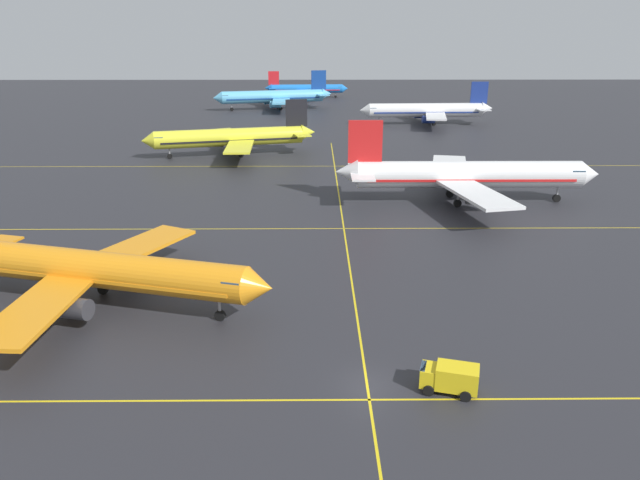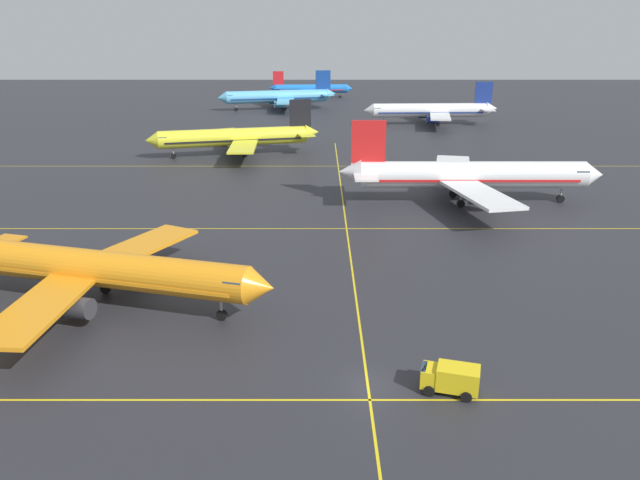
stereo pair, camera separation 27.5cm
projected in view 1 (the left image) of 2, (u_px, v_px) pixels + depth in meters
name	position (u px, v px, depth m)	size (l,w,h in m)	color
ground_plane	(367.00, 384.00, 44.34)	(600.00, 600.00, 0.00)	#28282D
airliner_front_gate	(96.00, 270.00, 55.90)	(34.12, 29.07, 10.76)	orange
airliner_second_row	(465.00, 175.00, 90.40)	(40.09, 34.73, 12.51)	white
airliner_third_row	(232.00, 137.00, 124.92)	(36.03, 30.66, 11.32)	yellow
airliner_far_left_stand	(427.00, 110.00, 167.10)	(37.80, 32.60, 11.76)	white
airliner_far_right_stand	(274.00, 97.00, 199.71)	(39.92, 33.99, 12.56)	#5BB7E5
airliner_distant_taxiway	(306.00, 89.00, 235.84)	(33.07, 28.51, 10.29)	blue
taxiway_markings	(344.00, 229.00, 79.44)	(165.10, 129.31, 0.01)	yellow
service_truck_red_van	(449.00, 377.00, 43.09)	(4.45, 3.04, 2.10)	yellow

